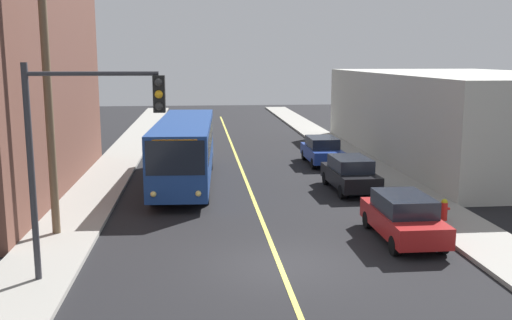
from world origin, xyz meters
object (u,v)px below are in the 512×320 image
(utility_pole_near, at_px, (46,56))
(traffic_signal_left_corner, at_px, (87,131))
(parked_car_black, at_px, (350,173))
(fire_hydrant, at_px, (444,209))
(city_bus, at_px, (185,148))
(parked_car_red, at_px, (403,217))
(parked_car_blue, at_px, (322,150))

(utility_pole_near, distance_m, traffic_signal_left_corner, 5.25)
(parked_car_black, distance_m, fire_hydrant, 6.21)
(fire_hydrant, bearing_deg, city_bus, 140.38)
(city_bus, relative_size, parked_car_red, 2.78)
(parked_car_red, bearing_deg, parked_car_blue, 88.86)
(parked_car_red, relative_size, parked_car_blue, 1.00)
(city_bus, xyz_separation_m, parked_car_blue, (7.97, 4.60, -0.98))
(parked_car_red, height_order, fire_hydrant, parked_car_red)
(parked_car_black, xyz_separation_m, parked_car_blue, (0.15, 6.99, 0.00))
(parked_car_black, relative_size, parked_car_blue, 1.01)
(parked_car_black, height_order, traffic_signal_left_corner, traffic_signal_left_corner)
(parked_car_red, relative_size, traffic_signal_left_corner, 0.73)
(traffic_signal_left_corner, bearing_deg, fire_hydrant, 20.28)
(fire_hydrant, bearing_deg, utility_pole_near, -179.40)
(city_bus, xyz_separation_m, parked_car_red, (7.68, -9.95, -0.98))
(parked_car_red, xyz_separation_m, fire_hydrant, (2.25, 1.73, -0.26))
(city_bus, relative_size, utility_pole_near, 1.08)
(city_bus, relative_size, fire_hydrant, 14.57)
(parked_car_blue, height_order, fire_hydrant, parked_car_blue)
(parked_car_red, bearing_deg, utility_pole_near, 172.53)
(city_bus, distance_m, traffic_signal_left_corner, 13.20)
(utility_pole_near, bearing_deg, parked_car_blue, 46.38)
(parked_car_black, distance_m, utility_pole_near, 14.66)
(traffic_signal_left_corner, bearing_deg, parked_car_blue, 59.30)
(city_bus, distance_m, fire_hydrant, 12.95)
(parked_car_red, bearing_deg, fire_hydrant, 37.64)
(parked_car_red, distance_m, parked_car_black, 7.57)
(parked_car_blue, height_order, utility_pole_near, utility_pole_near)
(city_bus, height_order, utility_pole_near, utility_pole_near)
(parked_car_blue, xyz_separation_m, traffic_signal_left_corner, (-10.30, -17.35, 3.46))
(traffic_signal_left_corner, height_order, fire_hydrant, traffic_signal_left_corner)
(parked_car_black, bearing_deg, city_bus, 163.02)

